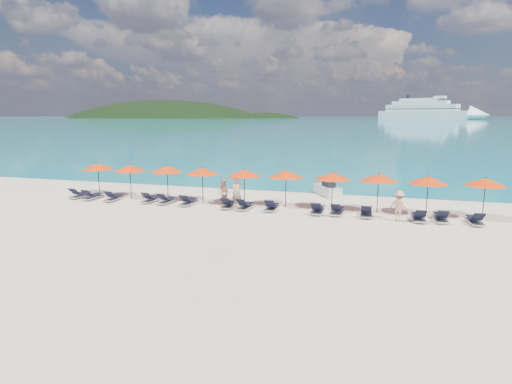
# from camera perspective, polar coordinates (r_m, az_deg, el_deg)

# --- Properties ---
(ground) EXTENTS (1400.00, 1400.00, 0.00)m
(ground) POSITION_cam_1_polar(r_m,az_deg,el_deg) (21.67, -2.28, -4.49)
(ground) COLOR beige
(sea) EXTENTS (1600.00, 1300.00, 0.01)m
(sea) POSITION_cam_1_polar(r_m,az_deg,el_deg) (679.86, 16.26, 9.48)
(sea) COLOR #1FA9B2
(sea) RESTS_ON ground
(headland_main) EXTENTS (374.00, 242.00, 126.50)m
(headland_main) POSITION_cam_1_polar(r_m,az_deg,el_deg) (639.85, -12.16, 6.22)
(headland_main) COLOR black
(headland_main) RESTS_ON ground
(headland_small) EXTENTS (162.00, 126.00, 85.50)m
(headland_small) POSITION_cam_1_polar(r_m,az_deg,el_deg) (602.00, 1.48, 6.49)
(headland_small) COLOR black
(headland_small) RESTS_ON ground
(cruise_ship) EXTENTS (115.53, 65.97, 32.94)m
(cruise_ship) POSITION_cam_1_polar(r_m,az_deg,el_deg) (522.51, 22.45, 9.92)
(cruise_ship) COLOR white
(cruise_ship) RESTS_ON ground
(jetski) EXTENTS (2.27, 2.77, 0.94)m
(jetski) POSITION_cam_1_polar(r_m,az_deg,el_deg) (30.01, 9.50, 0.31)
(jetski) COLOR silver
(jetski) RESTS_ON ground
(beachgoer_a) EXTENTS (0.78, 0.76, 1.80)m
(beachgoer_a) POSITION_cam_1_polar(r_m,az_deg,el_deg) (25.58, -2.56, -0.13)
(beachgoer_a) COLOR tan
(beachgoer_a) RESTS_ON ground
(beachgoer_b) EXTENTS (0.95, 0.78, 1.71)m
(beachgoer_b) POSITION_cam_1_polar(r_m,az_deg,el_deg) (25.96, -4.37, -0.10)
(beachgoer_b) COLOR tan
(beachgoer_b) RESTS_ON ground
(beachgoer_c) EXTENTS (1.16, 0.85, 1.64)m
(beachgoer_c) POSITION_cam_1_polar(r_m,az_deg,el_deg) (23.51, 18.51, -1.80)
(beachgoer_c) COLOR tan
(beachgoer_c) RESTS_ON ground
(umbrella_0) EXTENTS (2.10, 2.10, 2.28)m
(umbrella_0) POSITION_cam_1_polar(r_m,az_deg,el_deg) (31.22, -20.34, 3.21)
(umbrella_0) COLOR black
(umbrella_0) RESTS_ON ground
(umbrella_1) EXTENTS (2.10, 2.10, 2.28)m
(umbrella_1) POSITION_cam_1_polar(r_m,az_deg,el_deg) (29.57, -16.47, 3.07)
(umbrella_1) COLOR black
(umbrella_1) RESTS_ON ground
(umbrella_2) EXTENTS (2.10, 2.10, 2.28)m
(umbrella_2) POSITION_cam_1_polar(r_m,az_deg,el_deg) (28.44, -11.78, 3.00)
(umbrella_2) COLOR black
(umbrella_2) RESTS_ON ground
(umbrella_3) EXTENTS (2.10, 2.10, 2.28)m
(umbrella_3) POSITION_cam_1_polar(r_m,az_deg,el_deg) (27.12, -7.17, 2.79)
(umbrella_3) COLOR black
(umbrella_3) RESTS_ON ground
(umbrella_4) EXTENTS (2.10, 2.10, 2.28)m
(umbrella_4) POSITION_cam_1_polar(r_m,az_deg,el_deg) (26.11, -1.56, 2.58)
(umbrella_4) COLOR black
(umbrella_4) RESTS_ON ground
(umbrella_5) EXTENTS (2.10, 2.10, 2.28)m
(umbrella_5) POSITION_cam_1_polar(r_m,az_deg,el_deg) (25.71, 4.01, 2.43)
(umbrella_5) COLOR black
(umbrella_5) RESTS_ON ground
(umbrella_6) EXTENTS (2.10, 2.10, 2.28)m
(umbrella_6) POSITION_cam_1_polar(r_m,az_deg,el_deg) (25.16, 10.18, 2.12)
(umbrella_6) COLOR black
(umbrella_6) RESTS_ON ground
(umbrella_7) EXTENTS (2.10, 2.10, 2.28)m
(umbrella_7) POSITION_cam_1_polar(r_m,az_deg,el_deg) (25.10, 16.04, 1.86)
(umbrella_7) COLOR black
(umbrella_7) RESTS_ON ground
(umbrella_8) EXTENTS (2.10, 2.10, 2.28)m
(umbrella_8) POSITION_cam_1_polar(r_m,az_deg,el_deg) (25.02, 21.99, 1.48)
(umbrella_8) COLOR black
(umbrella_8) RESTS_ON ground
(umbrella_9) EXTENTS (2.10, 2.10, 2.28)m
(umbrella_9) POSITION_cam_1_polar(r_m,az_deg,el_deg) (25.63, 28.29, 1.19)
(umbrella_9) COLOR black
(umbrella_9) RESTS_ON ground
(lounger_0) EXTENTS (0.66, 1.71, 0.66)m
(lounger_0) POSITION_cam_1_polar(r_m,az_deg,el_deg) (31.02, -22.45, -0.30)
(lounger_0) COLOR silver
(lounger_0) RESTS_ON ground
(lounger_1) EXTENTS (0.63, 1.70, 0.66)m
(lounger_1) POSITION_cam_1_polar(r_m,az_deg,el_deg) (30.17, -21.00, -0.48)
(lounger_1) COLOR silver
(lounger_1) RESTS_ON ground
(lounger_2) EXTENTS (0.78, 1.75, 0.66)m
(lounger_2) POSITION_cam_1_polar(r_m,az_deg,el_deg) (29.23, -18.44, -0.66)
(lounger_2) COLOR silver
(lounger_2) RESTS_ON ground
(lounger_3) EXTENTS (0.63, 1.71, 0.66)m
(lounger_3) POSITION_cam_1_polar(r_m,az_deg,el_deg) (28.06, -13.83, -0.87)
(lounger_3) COLOR silver
(lounger_3) RESTS_ON ground
(lounger_4) EXTENTS (0.71, 1.73, 0.66)m
(lounger_4) POSITION_cam_1_polar(r_m,az_deg,el_deg) (27.42, -11.82, -1.04)
(lounger_4) COLOR silver
(lounger_4) RESTS_ON ground
(lounger_5) EXTENTS (0.65, 1.71, 0.66)m
(lounger_5) POSITION_cam_1_polar(r_m,az_deg,el_deg) (26.74, -9.01, -1.24)
(lounger_5) COLOR silver
(lounger_5) RESTS_ON ground
(lounger_6) EXTENTS (0.67, 1.72, 0.66)m
(lounger_6) POSITION_cam_1_polar(r_m,az_deg,el_deg) (25.59, -3.68, -1.65)
(lounger_6) COLOR silver
(lounger_6) RESTS_ON ground
(lounger_7) EXTENTS (0.76, 1.75, 0.66)m
(lounger_7) POSITION_cam_1_polar(r_m,az_deg,el_deg) (25.20, -1.47, -1.82)
(lounger_7) COLOR silver
(lounger_7) RESTS_ON ground
(lounger_8) EXTENTS (0.68, 1.72, 0.66)m
(lounger_8) POSITION_cam_1_polar(r_m,az_deg,el_deg) (24.92, 2.10, -1.96)
(lounger_8) COLOR silver
(lounger_8) RESTS_ON ground
(lounger_9) EXTENTS (0.63, 1.70, 0.66)m
(lounger_9) POSITION_cam_1_polar(r_m,az_deg,el_deg) (24.39, 8.18, -2.34)
(lounger_9) COLOR silver
(lounger_9) RESTS_ON ground
(lounger_10) EXTENTS (0.71, 1.73, 0.66)m
(lounger_10) POSITION_cam_1_polar(r_m,az_deg,el_deg) (24.35, 10.77, -2.44)
(lounger_10) COLOR silver
(lounger_10) RESTS_ON ground
(lounger_11) EXTENTS (0.68, 1.72, 0.66)m
(lounger_11) POSITION_cam_1_polar(r_m,az_deg,el_deg) (24.22, 14.49, -2.65)
(lounger_11) COLOR silver
(lounger_11) RESTS_ON ground
(lounger_12) EXTENTS (0.73, 1.74, 0.66)m
(lounger_12) POSITION_cam_1_polar(r_m,az_deg,el_deg) (24.04, 20.87, -3.11)
(lounger_12) COLOR silver
(lounger_12) RESTS_ON ground
(lounger_13) EXTENTS (0.64, 1.71, 0.66)m
(lounger_13) POSITION_cam_1_polar(r_m,az_deg,el_deg) (24.34, 23.43, -3.13)
(lounger_13) COLOR silver
(lounger_13) RESTS_ON ground
(lounger_14) EXTENTS (0.75, 1.74, 0.66)m
(lounger_14) POSITION_cam_1_polar(r_m,az_deg,el_deg) (24.53, 27.16, -3.32)
(lounger_14) COLOR silver
(lounger_14) RESTS_ON ground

